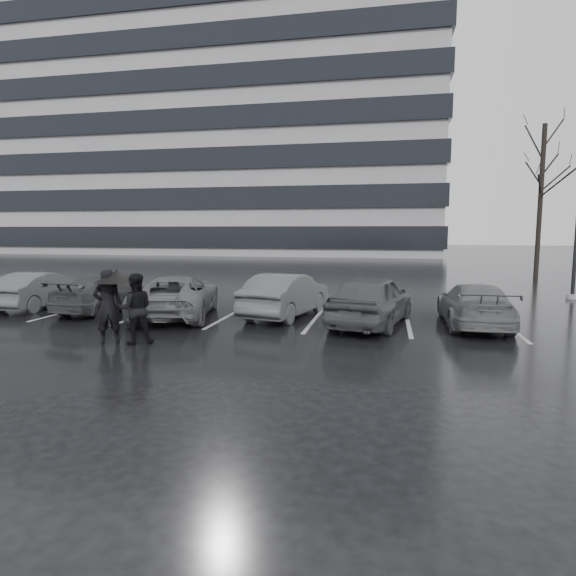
# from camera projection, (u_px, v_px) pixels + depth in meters

# --- Properties ---
(ground) EXTENTS (160.00, 160.00, 0.00)m
(ground) POSITION_uv_depth(u_px,v_px,m) (281.00, 333.00, 12.85)
(ground) COLOR black
(ground) RESTS_ON ground
(office_building) EXTENTS (61.00, 26.00, 29.00)m
(office_building) POSITION_uv_depth(u_px,v_px,m) (195.00, 140.00, 62.21)
(office_building) COLOR gray
(office_building) RESTS_ON ground
(car_main) EXTENTS (2.65, 4.64, 1.49)m
(car_main) POSITION_uv_depth(u_px,v_px,m) (371.00, 300.00, 13.87)
(car_main) COLOR black
(car_main) RESTS_ON ground
(car_west_a) EXTENTS (2.28, 4.39, 1.38)m
(car_west_a) POSITION_uv_depth(u_px,v_px,m) (286.00, 295.00, 15.31)
(car_west_a) COLOR #2E2E30
(car_west_a) RESTS_ON ground
(car_west_b) EXTENTS (3.19, 5.09, 1.31)m
(car_west_b) POSITION_uv_depth(u_px,v_px,m) (177.00, 296.00, 15.20)
(car_west_b) COLOR #454547
(car_west_b) RESTS_ON ground
(car_west_c) EXTENTS (2.19, 4.31, 1.20)m
(car_west_c) POSITION_uv_depth(u_px,v_px,m) (107.00, 294.00, 16.27)
(car_west_c) COLOR black
(car_west_c) RESTS_ON ground
(car_west_d) EXTENTS (1.43, 3.89, 1.27)m
(car_west_d) POSITION_uv_depth(u_px,v_px,m) (41.00, 290.00, 16.99)
(car_west_d) COLOR #2E2E30
(car_west_d) RESTS_ON ground
(car_east) EXTENTS (1.76, 4.24, 1.23)m
(car_east) POSITION_uv_depth(u_px,v_px,m) (474.00, 305.00, 13.76)
(car_east) COLOR #454547
(car_east) RESTS_ON ground
(pedestrian_left) EXTENTS (0.79, 0.71, 1.82)m
(pedestrian_left) POSITION_uv_depth(u_px,v_px,m) (108.00, 306.00, 11.66)
(pedestrian_left) COLOR black
(pedestrian_left) RESTS_ON ground
(pedestrian_right) EXTENTS (1.04, 0.97, 1.71)m
(pedestrian_right) POSITION_uv_depth(u_px,v_px,m) (135.00, 309.00, 11.61)
(pedestrian_right) COLOR black
(pedestrian_right) RESTS_ON ground
(umbrella) EXTENTS (1.06, 1.06, 1.80)m
(umbrella) POSITION_uv_depth(u_px,v_px,m) (116.00, 276.00, 11.54)
(umbrella) COLOR black
(umbrella) RESTS_ON ground
(stall_stripes) EXTENTS (19.72, 5.00, 0.00)m
(stall_stripes) POSITION_uv_depth(u_px,v_px,m) (273.00, 316.00, 15.44)
(stall_stripes) COLOR #ADADAF
(stall_stripes) RESTS_ON ground
(tree_north) EXTENTS (0.26, 0.26, 8.50)m
(tree_north) POSITION_uv_depth(u_px,v_px,m) (540.00, 203.00, 26.66)
(tree_north) COLOR black
(tree_north) RESTS_ON ground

